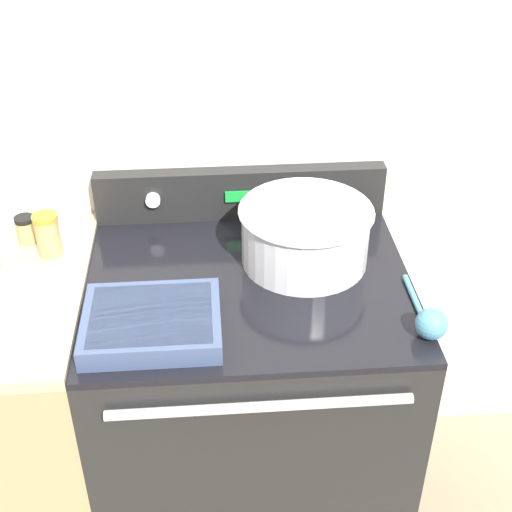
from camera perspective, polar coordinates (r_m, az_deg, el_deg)
The scene contains 8 objects.
kitchen_wall at distance 1.96m, azimuth -1.44°, elevation 12.38°, with size 8.00×0.05×2.50m.
stove_range at distance 2.10m, azimuth -0.52°, elevation -12.19°, with size 0.82×0.71×0.92m.
control_panel at distance 2.02m, azimuth -1.24°, elevation 5.05°, with size 0.82×0.07×0.15m.
mixing_bowl at distance 1.82m, azimuth 3.96°, elevation 1.94°, with size 0.34×0.34×0.16m.
casserole_dish at distance 1.63m, azimuth -8.33°, elevation -5.21°, with size 0.31×0.25×0.05m.
ladle at distance 1.65m, azimuth 13.75°, elevation -5.13°, with size 0.07×0.26×0.07m.
spice_jar_orange_cap at distance 1.91m, azimuth -16.32°, elevation 1.65°, with size 0.07×0.07×0.12m.
spice_jar_black_cap at distance 1.99m, azimuth -17.91°, elevation 2.03°, with size 0.05×0.05×0.08m.
Camera 1 is at (-0.09, -1.10, 1.98)m, focal length 50.00 mm.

